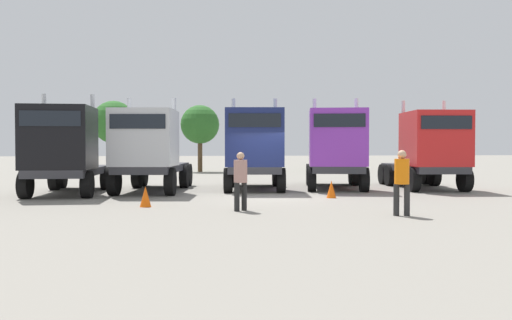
{
  "coord_description": "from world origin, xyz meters",
  "views": [
    {
      "loc": [
        -3.03,
        -18.62,
        1.86
      ],
      "look_at": [
        0.19,
        3.72,
        1.32
      ],
      "focal_mm": 35.44,
      "sensor_mm": 36.0,
      "label": 1
    }
  ],
  "objects_px": {
    "semi_truck_purple": "(336,149)",
    "traffic_cone_near": "(331,189)",
    "visitor_with_camera": "(241,177)",
    "semi_truck_black": "(64,150)",
    "visitor_in_hivis": "(402,178)",
    "semi_truck_silver": "(149,150)",
    "semi_truck_red": "(430,149)",
    "semi_truck_navy": "(254,148)",
    "traffic_cone_mid": "(145,197)"
  },
  "relations": [
    {
      "from": "semi_truck_black",
      "to": "semi_truck_red",
      "type": "height_order",
      "value": "semi_truck_black"
    },
    {
      "from": "semi_truck_black",
      "to": "traffic_cone_near",
      "type": "distance_m",
      "value": 10.46
    },
    {
      "from": "semi_truck_black",
      "to": "visitor_in_hivis",
      "type": "distance_m",
      "value": 12.96
    },
    {
      "from": "semi_truck_black",
      "to": "traffic_cone_near",
      "type": "bearing_deg",
      "value": 78.17
    },
    {
      "from": "visitor_in_hivis",
      "to": "traffic_cone_near",
      "type": "height_order",
      "value": "visitor_in_hivis"
    },
    {
      "from": "visitor_in_hivis",
      "to": "visitor_with_camera",
      "type": "height_order",
      "value": "visitor_in_hivis"
    },
    {
      "from": "semi_truck_navy",
      "to": "semi_truck_purple",
      "type": "height_order",
      "value": "semi_truck_purple"
    },
    {
      "from": "visitor_with_camera",
      "to": "semi_truck_black",
      "type": "bearing_deg",
      "value": 14.13
    },
    {
      "from": "semi_truck_silver",
      "to": "semi_truck_red",
      "type": "height_order",
      "value": "semi_truck_red"
    },
    {
      "from": "semi_truck_navy",
      "to": "traffic_cone_near",
      "type": "relative_size",
      "value": 9.2
    },
    {
      "from": "visitor_in_hivis",
      "to": "traffic_cone_mid",
      "type": "distance_m",
      "value": 7.81
    },
    {
      "from": "semi_truck_purple",
      "to": "traffic_cone_near",
      "type": "distance_m",
      "value": 4.08
    },
    {
      "from": "visitor_in_hivis",
      "to": "traffic_cone_mid",
      "type": "relative_size",
      "value": 2.76
    },
    {
      "from": "semi_truck_silver",
      "to": "semi_truck_purple",
      "type": "relative_size",
      "value": 1.03
    },
    {
      "from": "semi_truck_purple",
      "to": "visitor_in_hivis",
      "type": "xyz_separation_m",
      "value": [
        -0.82,
        -8.67,
        -0.78
      ]
    },
    {
      "from": "traffic_cone_mid",
      "to": "semi_truck_purple",
      "type": "bearing_deg",
      "value": 34.8
    },
    {
      "from": "visitor_in_hivis",
      "to": "traffic_cone_near",
      "type": "distance_m",
      "value": 5.18
    },
    {
      "from": "semi_truck_red",
      "to": "visitor_in_hivis",
      "type": "distance_m",
      "value": 9.45
    },
    {
      "from": "semi_truck_red",
      "to": "traffic_cone_near",
      "type": "xyz_separation_m",
      "value": [
        -5.4,
        -2.92,
        -1.49
      ]
    },
    {
      "from": "semi_truck_silver",
      "to": "semi_truck_red",
      "type": "xyz_separation_m",
      "value": [
        12.28,
        -0.21,
        0.03
      ]
    },
    {
      "from": "semi_truck_red",
      "to": "visitor_with_camera",
      "type": "xyz_separation_m",
      "value": [
        -9.19,
        -6.3,
        -0.81
      ]
    },
    {
      "from": "semi_truck_navy",
      "to": "semi_truck_red",
      "type": "height_order",
      "value": "semi_truck_navy"
    },
    {
      "from": "semi_truck_black",
      "to": "traffic_cone_mid",
      "type": "relative_size",
      "value": 9.51
    },
    {
      "from": "semi_truck_silver",
      "to": "traffic_cone_near",
      "type": "xyz_separation_m",
      "value": [
        6.89,
        -3.12,
        -1.46
      ]
    },
    {
      "from": "semi_truck_red",
      "to": "traffic_cone_near",
      "type": "relative_size",
      "value": 9.28
    },
    {
      "from": "semi_truck_red",
      "to": "traffic_cone_near",
      "type": "height_order",
      "value": "semi_truck_red"
    },
    {
      "from": "semi_truck_navy",
      "to": "visitor_in_hivis",
      "type": "relative_size",
      "value": 3.29
    },
    {
      "from": "semi_truck_black",
      "to": "visitor_with_camera",
      "type": "relative_size",
      "value": 3.58
    },
    {
      "from": "traffic_cone_near",
      "to": "semi_truck_purple",
      "type": "bearing_deg",
      "value": 70.18
    },
    {
      "from": "semi_truck_silver",
      "to": "visitor_with_camera",
      "type": "relative_size",
      "value": 3.72
    },
    {
      "from": "semi_truck_silver",
      "to": "traffic_cone_near",
      "type": "distance_m",
      "value": 7.7
    },
    {
      "from": "semi_truck_silver",
      "to": "semi_truck_red",
      "type": "relative_size",
      "value": 1.08
    },
    {
      "from": "semi_truck_black",
      "to": "semi_truck_purple",
      "type": "relative_size",
      "value": 0.99
    },
    {
      "from": "visitor_with_camera",
      "to": "semi_truck_silver",
      "type": "bearing_deg",
      "value": -7.76
    },
    {
      "from": "semi_truck_silver",
      "to": "semi_truck_red",
      "type": "bearing_deg",
      "value": 97.31
    },
    {
      "from": "semi_truck_red",
      "to": "semi_truck_navy",
      "type": "bearing_deg",
      "value": -88.52
    },
    {
      "from": "semi_truck_purple",
      "to": "traffic_cone_near",
      "type": "bearing_deg",
      "value": -6.78
    },
    {
      "from": "semi_truck_red",
      "to": "visitor_with_camera",
      "type": "height_order",
      "value": "semi_truck_red"
    },
    {
      "from": "semi_truck_red",
      "to": "traffic_cone_mid",
      "type": "bearing_deg",
      "value": -61.36
    },
    {
      "from": "visitor_with_camera",
      "to": "traffic_cone_mid",
      "type": "xyz_separation_m",
      "value": [
        -2.86,
        1.43,
        -0.68
      ]
    },
    {
      "from": "semi_truck_purple",
      "to": "visitor_with_camera",
      "type": "height_order",
      "value": "semi_truck_purple"
    },
    {
      "from": "semi_truck_silver",
      "to": "traffic_cone_near",
      "type": "relative_size",
      "value": 10.03
    },
    {
      "from": "visitor_with_camera",
      "to": "traffic_cone_mid",
      "type": "relative_size",
      "value": 2.66
    },
    {
      "from": "semi_truck_purple",
      "to": "visitor_in_hivis",
      "type": "bearing_deg",
      "value": 7.61
    },
    {
      "from": "semi_truck_navy",
      "to": "traffic_cone_mid",
      "type": "xyz_separation_m",
      "value": [
        -4.26,
        -5.57,
        -1.53
      ]
    },
    {
      "from": "semi_truck_black",
      "to": "visitor_in_hivis",
      "type": "bearing_deg",
      "value": 56.12
    },
    {
      "from": "semi_truck_black",
      "to": "semi_truck_red",
      "type": "distance_m",
      "value": 15.48
    },
    {
      "from": "semi_truck_purple",
      "to": "traffic_cone_mid",
      "type": "relative_size",
      "value": 9.65
    },
    {
      "from": "semi_truck_red",
      "to": "visitor_with_camera",
      "type": "relative_size",
      "value": 3.44
    },
    {
      "from": "semi_truck_silver",
      "to": "visitor_in_hivis",
      "type": "relative_size",
      "value": 3.59
    }
  ]
}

